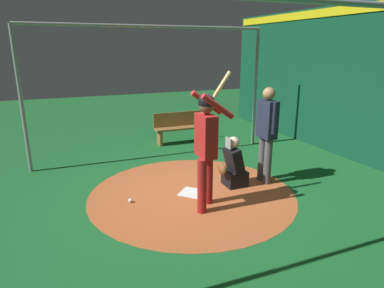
# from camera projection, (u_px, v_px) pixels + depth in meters

# --- Properties ---
(ground_plane) EXTENTS (27.24, 27.24, 0.00)m
(ground_plane) POSITION_uv_depth(u_px,v_px,m) (192.00, 193.00, 6.15)
(ground_plane) COLOR #195B28
(dirt_circle) EXTENTS (3.76, 3.76, 0.01)m
(dirt_circle) POSITION_uv_depth(u_px,v_px,m) (192.00, 193.00, 6.15)
(dirt_circle) COLOR #AD562D
(dirt_circle) RESTS_ON ground
(home_plate) EXTENTS (0.59, 0.59, 0.01)m
(home_plate) POSITION_uv_depth(u_px,v_px,m) (192.00, 193.00, 6.15)
(home_plate) COLOR white
(home_plate) RESTS_ON dirt_circle
(batter) EXTENTS (0.68, 0.49, 2.23)m
(batter) POSITION_uv_depth(u_px,v_px,m) (206.00, 139.00, 5.29)
(batter) COLOR maroon
(batter) RESTS_ON ground
(catcher) EXTENTS (0.58, 0.40, 0.98)m
(catcher) POSITION_uv_depth(u_px,v_px,m) (233.00, 167.00, 6.39)
(catcher) COLOR black
(catcher) RESTS_ON ground
(umpire) EXTENTS (0.24, 0.49, 1.88)m
(umpire) POSITION_uv_depth(u_px,v_px,m) (267.00, 130.00, 6.39)
(umpire) COLOR #4C4C51
(umpire) RESTS_ON ground
(back_wall) EXTENTS (0.22, 11.24, 3.56)m
(back_wall) POSITION_uv_depth(u_px,v_px,m) (376.00, 86.00, 7.22)
(back_wall) COLOR #0F472D
(back_wall) RESTS_ON ground
(cage_frame) EXTENTS (5.68, 4.84, 3.07)m
(cage_frame) POSITION_uv_depth(u_px,v_px,m) (192.00, 75.00, 5.55)
(cage_frame) COLOR gray
(cage_frame) RESTS_ON ground
(bench) EXTENTS (1.40, 0.36, 0.85)m
(bench) POSITION_uv_depth(u_px,v_px,m) (179.00, 127.00, 9.32)
(bench) COLOR olive
(bench) RESTS_ON ground
(baseball_0) EXTENTS (0.07, 0.07, 0.07)m
(baseball_0) POSITION_uv_depth(u_px,v_px,m) (130.00, 201.00, 5.76)
(baseball_0) COLOR white
(baseball_0) RESTS_ON dirt_circle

